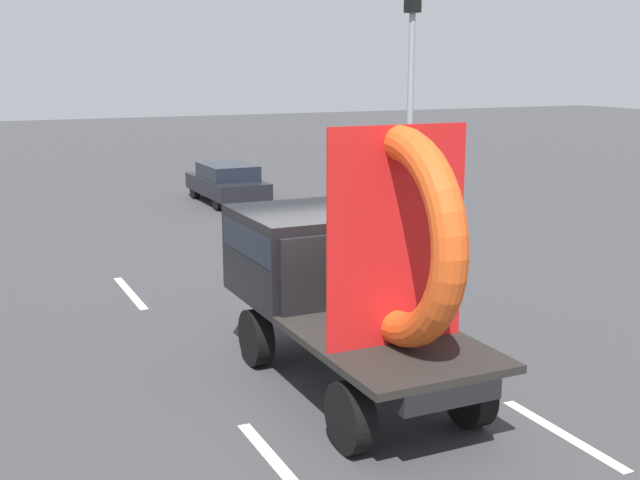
% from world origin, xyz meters
% --- Properties ---
extents(ground_plane, '(120.00, 120.00, 0.00)m').
position_xyz_m(ground_plane, '(0.00, 0.00, 0.00)').
color(ground_plane, '#38383A').
extents(flatbed_truck, '(2.02, 5.14, 3.82)m').
position_xyz_m(flatbed_truck, '(-0.01, -0.25, 1.69)').
color(flatbed_truck, black).
rests_on(flatbed_truck, ground_plane).
extents(distant_sedan, '(1.70, 3.97, 1.30)m').
position_xyz_m(distant_sedan, '(3.52, 15.10, 0.70)').
color(distant_sedan, black).
rests_on(distant_sedan, ground_plane).
extents(traffic_light, '(0.42, 0.36, 6.67)m').
position_xyz_m(traffic_light, '(6.00, 7.70, 4.28)').
color(traffic_light, gray).
rests_on(traffic_light, ground_plane).
extents(lane_dash_left_near, '(0.16, 2.55, 0.01)m').
position_xyz_m(lane_dash_left_near, '(-1.77, -2.44, 0.00)').
color(lane_dash_left_near, beige).
rests_on(lane_dash_left_near, ground_plane).
extents(lane_dash_left_far, '(0.16, 2.53, 0.01)m').
position_xyz_m(lane_dash_left_far, '(-1.77, 5.59, 0.00)').
color(lane_dash_left_far, beige).
rests_on(lane_dash_left_far, ground_plane).
extents(lane_dash_right_near, '(0.16, 2.17, 0.01)m').
position_xyz_m(lane_dash_right_near, '(1.75, -3.10, 0.00)').
color(lane_dash_right_near, beige).
rests_on(lane_dash_right_near, ground_plane).
extents(lane_dash_right_far, '(0.16, 2.51, 0.01)m').
position_xyz_m(lane_dash_right_far, '(1.75, 5.74, 0.00)').
color(lane_dash_right_far, beige).
rests_on(lane_dash_right_far, ground_plane).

